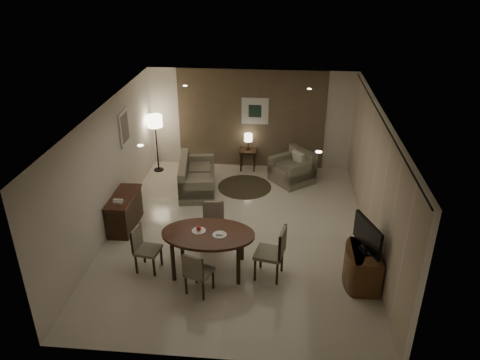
# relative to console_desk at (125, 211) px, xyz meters

# --- Properties ---
(room_shell) EXTENTS (5.50, 7.00, 2.70)m
(room_shell) POSITION_rel_console_desk_xyz_m (2.49, 0.40, 0.98)
(room_shell) COLOR beige
(room_shell) RESTS_ON ground
(taupe_accent) EXTENTS (3.96, 0.03, 2.70)m
(taupe_accent) POSITION_rel_console_desk_xyz_m (2.49, 3.48, 0.98)
(taupe_accent) COLOR brown
(taupe_accent) RESTS_ON wall_back
(curtain_wall) EXTENTS (0.08, 6.70, 2.58)m
(curtain_wall) POSITION_rel_console_desk_xyz_m (5.17, 0.00, 0.95)
(curtain_wall) COLOR beige
(curtain_wall) RESTS_ON wall_right
(curtain_rod) EXTENTS (0.03, 6.80, 0.03)m
(curtain_rod) POSITION_rel_console_desk_xyz_m (5.17, 0.00, 2.27)
(curtain_rod) COLOR black
(curtain_rod) RESTS_ON wall_right
(art_back_frame) EXTENTS (0.72, 0.03, 0.72)m
(art_back_frame) POSITION_rel_console_desk_xyz_m (2.59, 3.46, 1.23)
(art_back_frame) COLOR silver
(art_back_frame) RESTS_ON wall_back
(art_back_canvas) EXTENTS (0.34, 0.01, 0.34)m
(art_back_canvas) POSITION_rel_console_desk_xyz_m (2.59, 3.44, 1.23)
(art_back_canvas) COLOR #1B3125
(art_back_canvas) RESTS_ON wall_back
(art_left_frame) EXTENTS (0.03, 0.60, 0.80)m
(art_left_frame) POSITION_rel_console_desk_xyz_m (-0.23, 1.20, 1.48)
(art_left_frame) COLOR silver
(art_left_frame) RESTS_ON wall_left
(art_left_canvas) EXTENTS (0.01, 0.46, 0.64)m
(art_left_canvas) POSITION_rel_console_desk_xyz_m (-0.21, 1.20, 1.48)
(art_left_canvas) COLOR gray
(art_left_canvas) RESTS_ON wall_left
(downlight_nl) EXTENTS (0.10, 0.10, 0.01)m
(downlight_nl) POSITION_rel_console_desk_xyz_m (1.09, -1.80, 2.31)
(downlight_nl) COLOR white
(downlight_nl) RESTS_ON ceiling
(downlight_nr) EXTENTS (0.10, 0.10, 0.01)m
(downlight_nr) POSITION_rel_console_desk_xyz_m (3.89, -1.80, 2.31)
(downlight_nr) COLOR white
(downlight_nr) RESTS_ON ceiling
(downlight_fl) EXTENTS (0.10, 0.10, 0.01)m
(downlight_fl) POSITION_rel_console_desk_xyz_m (1.09, 1.80, 2.31)
(downlight_fl) COLOR white
(downlight_fl) RESTS_ON ceiling
(downlight_fr) EXTENTS (0.10, 0.10, 0.01)m
(downlight_fr) POSITION_rel_console_desk_xyz_m (3.89, 1.80, 2.31)
(downlight_fr) COLOR white
(downlight_fr) RESTS_ON ceiling
(console_desk) EXTENTS (0.48, 1.20, 0.75)m
(console_desk) POSITION_rel_console_desk_xyz_m (0.00, 0.00, 0.00)
(console_desk) COLOR #492817
(console_desk) RESTS_ON floor
(telephone) EXTENTS (0.20, 0.14, 0.09)m
(telephone) POSITION_rel_console_desk_xyz_m (0.00, -0.30, 0.43)
(telephone) COLOR white
(telephone) RESTS_ON console_desk
(tv_cabinet) EXTENTS (0.48, 0.90, 0.70)m
(tv_cabinet) POSITION_rel_console_desk_xyz_m (4.89, -1.50, -0.03)
(tv_cabinet) COLOR brown
(tv_cabinet) RESTS_ON floor
(flat_tv) EXTENTS (0.36, 0.85, 0.60)m
(flat_tv) POSITION_rel_console_desk_xyz_m (4.87, -1.50, 0.65)
(flat_tv) COLOR black
(flat_tv) RESTS_ON tv_cabinet
(dining_table) EXTENTS (1.73, 1.08, 0.81)m
(dining_table) POSITION_rel_console_desk_xyz_m (2.05, -1.35, 0.03)
(dining_table) COLOR #492817
(dining_table) RESTS_ON floor
(chair_near) EXTENTS (0.54, 0.54, 0.87)m
(chair_near) POSITION_rel_console_desk_xyz_m (1.98, -2.00, 0.06)
(chair_near) COLOR gray
(chair_near) RESTS_ON floor
(chair_far) EXTENTS (0.49, 0.49, 0.92)m
(chair_far) POSITION_rel_console_desk_xyz_m (2.02, -0.58, 0.09)
(chair_far) COLOR gray
(chair_far) RESTS_ON floor
(chair_left) EXTENTS (0.49, 0.49, 0.89)m
(chair_left) POSITION_rel_console_desk_xyz_m (0.91, -1.45, 0.07)
(chair_left) COLOR gray
(chair_left) RESTS_ON floor
(chair_right) EXTENTS (0.59, 0.59, 1.03)m
(chair_right) POSITION_rel_console_desk_xyz_m (3.18, -1.44, 0.14)
(chair_right) COLOR gray
(chair_right) RESTS_ON floor
(plate_a) EXTENTS (0.26, 0.26, 0.02)m
(plate_a) POSITION_rel_console_desk_xyz_m (1.87, -1.30, 0.44)
(plate_a) COLOR white
(plate_a) RESTS_ON dining_table
(plate_b) EXTENTS (0.26, 0.26, 0.02)m
(plate_b) POSITION_rel_console_desk_xyz_m (2.27, -1.40, 0.44)
(plate_b) COLOR white
(plate_b) RESTS_ON dining_table
(fruit_apple) EXTENTS (0.09, 0.09, 0.09)m
(fruit_apple) POSITION_rel_console_desk_xyz_m (1.87, -1.30, 0.50)
(fruit_apple) COLOR red
(fruit_apple) RESTS_ON plate_a
(napkin) EXTENTS (0.12, 0.08, 0.03)m
(napkin) POSITION_rel_console_desk_xyz_m (2.27, -1.40, 0.47)
(napkin) COLOR white
(napkin) RESTS_ON plate_b
(round_rug) EXTENTS (1.37, 1.37, 0.01)m
(round_rug) POSITION_rel_console_desk_xyz_m (2.43, 2.12, -0.37)
(round_rug) COLOR #433C26
(round_rug) RESTS_ON floor
(sofa) EXTENTS (1.79, 1.07, 0.79)m
(sofa) POSITION_rel_console_desk_xyz_m (1.26, 1.87, 0.02)
(sofa) COLOR gray
(sofa) RESTS_ON floor
(armchair) EXTENTS (1.26, 1.27, 0.82)m
(armchair) POSITION_rel_console_desk_xyz_m (3.63, 2.55, 0.04)
(armchair) COLOR gray
(armchair) RESTS_ON floor
(side_table) EXTENTS (0.45, 0.45, 0.57)m
(side_table) POSITION_rel_console_desk_xyz_m (2.43, 3.23, -0.09)
(side_table) COLOR #302010
(side_table) RESTS_ON floor
(table_lamp) EXTENTS (0.22, 0.22, 0.50)m
(table_lamp) POSITION_rel_console_desk_xyz_m (2.43, 3.25, 0.44)
(table_lamp) COLOR #FFEAC1
(table_lamp) RESTS_ON side_table
(floor_lamp) EXTENTS (0.40, 0.40, 1.58)m
(floor_lamp) POSITION_rel_console_desk_xyz_m (-0.01, 2.91, 0.41)
(floor_lamp) COLOR #FFE5B7
(floor_lamp) RESTS_ON floor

